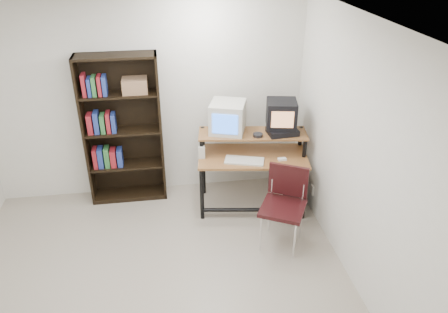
{
  "coord_description": "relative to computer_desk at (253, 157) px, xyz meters",
  "views": [
    {
      "loc": [
        0.18,
        -3.31,
        3.27
      ],
      "look_at": [
        0.85,
        1.1,
        0.9
      ],
      "focal_mm": 35.0,
      "sensor_mm": 36.0,
      "label": 1
    }
  ],
  "objects": [
    {
      "name": "mouse",
      "position": [
        0.32,
        -0.2,
        0.04
      ],
      "size": [
        0.1,
        0.06,
        0.03
      ],
      "primitive_type": "cube",
      "rotation": [
        0.0,
        0.0,
        0.03
      ],
      "color": "white",
      "rests_on": "mousepad"
    },
    {
      "name": "ceiling",
      "position": [
        -1.25,
        -1.4,
        1.9
      ],
      "size": [
        4.0,
        4.0,
        0.01
      ],
      "primitive_type": "cube",
      "color": "white",
      "rests_on": "back_wall"
    },
    {
      "name": "crt_tv",
      "position": [
        0.36,
        0.09,
        0.52
      ],
      "size": [
        0.42,
        0.41,
        0.34
      ],
      "rotation": [
        0.0,
        0.0,
        -0.19
      ],
      "color": "black",
      "rests_on": "vcr"
    },
    {
      "name": "school_chair",
      "position": [
        0.2,
        -0.8,
        -0.12
      ],
      "size": [
        0.63,
        0.63,
        0.93
      ],
      "rotation": [
        0.0,
        0.0,
        -0.49
      ],
      "color": "black",
      "rests_on": "floor"
    },
    {
      "name": "bookshelf",
      "position": [
        -1.59,
        0.46,
        0.29
      ],
      "size": [
        0.97,
        0.32,
        1.94
      ],
      "rotation": [
        0.0,
        0.0,
        -0.0
      ],
      "color": "black",
      "rests_on": "floor"
    },
    {
      "name": "vcr",
      "position": [
        0.37,
        0.02,
        0.31
      ],
      "size": [
        0.38,
        0.29,
        0.08
      ],
      "primitive_type": "cube",
      "rotation": [
        0.0,
        0.0,
        0.08
      ],
      "color": "black",
      "rests_on": "computer_desk"
    },
    {
      "name": "keyboard",
      "position": [
        -0.14,
        -0.16,
        0.04
      ],
      "size": [
        0.51,
        0.34,
        0.03
      ],
      "primitive_type": "cube",
      "rotation": [
        0.0,
        0.0,
        -0.3
      ],
      "color": "beige",
      "rests_on": "computer_desk"
    },
    {
      "name": "computer_desk",
      "position": [
        0.0,
        0.0,
        0.0
      ],
      "size": [
        1.42,
        0.86,
        0.98
      ],
      "rotation": [
        0.0,
        0.0,
        -0.14
      ],
      "color": "#905C2F",
      "rests_on": "floor"
    },
    {
      "name": "wall_outlet",
      "position": [
        0.73,
        -0.25,
        -0.4
      ],
      "size": [
        0.02,
        0.08,
        0.12
      ],
      "primitive_type": "cube",
      "color": "beige",
      "rests_on": "right_wall"
    },
    {
      "name": "desk_speaker",
      "position": [
        -0.64,
        0.01,
        0.1
      ],
      "size": [
        0.09,
        0.08,
        0.17
      ],
      "primitive_type": "cube",
      "rotation": [
        0.0,
        0.0,
        -0.08
      ],
      "color": "beige",
      "rests_on": "computer_desk"
    },
    {
      "name": "mousepad",
      "position": [
        0.34,
        -0.19,
        0.02
      ],
      "size": [
        0.23,
        0.2,
        0.01
      ],
      "primitive_type": "cube",
      "rotation": [
        0.0,
        0.0,
        0.07
      ],
      "color": "black",
      "rests_on": "computer_desk"
    },
    {
      "name": "floor",
      "position": [
        -1.25,
        -1.4,
        -0.71
      ],
      "size": [
        4.0,
        4.0,
        0.01
      ],
      "primitive_type": "cube",
      "color": "#A79C8A",
      "rests_on": "ground"
    },
    {
      "name": "pc_tower",
      "position": [
        0.52,
        -0.12,
        -0.49
      ],
      "size": [
        0.36,
        0.49,
        0.42
      ],
      "primitive_type": "cube",
      "rotation": [
        0.0,
        0.0,
        -0.4
      ],
      "color": "black",
      "rests_on": "floor"
    },
    {
      "name": "right_wall",
      "position": [
        0.75,
        -1.4,
        0.6
      ],
      "size": [
        0.01,
        4.0,
        2.6
      ],
      "primitive_type": "cube",
      "color": "silver",
      "rests_on": "floor"
    },
    {
      "name": "back_wall",
      "position": [
        -1.25,
        0.6,
        0.6
      ],
      "size": [
        4.0,
        0.01,
        2.6
      ],
      "primitive_type": "cube",
      "color": "silver",
      "rests_on": "floor"
    },
    {
      "name": "crt_monitor",
      "position": [
        -0.29,
        0.2,
        0.46
      ],
      "size": [
        0.52,
        0.52,
        0.39
      ],
      "rotation": [
        0.0,
        0.0,
        -0.31
      ],
      "color": "beige",
      "rests_on": "computer_desk"
    },
    {
      "name": "cd_spindle",
      "position": [
        0.05,
        -0.01,
        0.29
      ],
      "size": [
        0.13,
        0.13,
        0.05
      ],
      "primitive_type": "cylinder",
      "rotation": [
        0.0,
        0.0,
        0.11
      ],
      "color": "#26262B",
      "rests_on": "computer_desk"
    }
  ]
}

